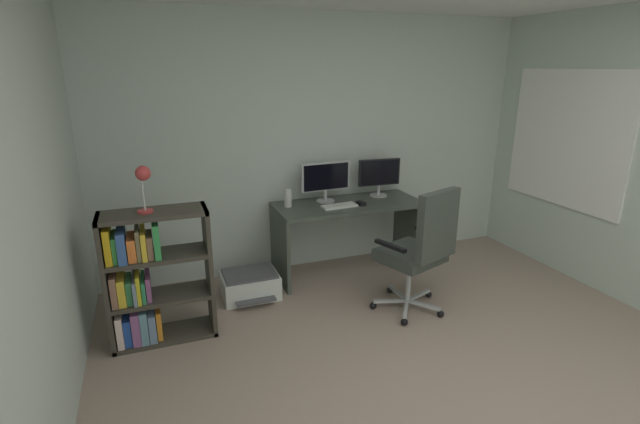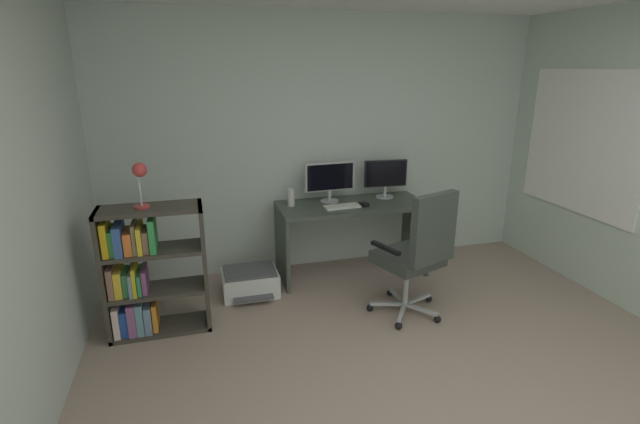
{
  "view_description": "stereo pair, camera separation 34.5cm",
  "coord_description": "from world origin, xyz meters",
  "px_view_note": "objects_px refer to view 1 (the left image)",
  "views": [
    {
      "loc": [
        -1.64,
        -1.74,
        2.02
      ],
      "look_at": [
        -0.25,
        1.97,
        0.78
      ],
      "focal_mm": 26.11,
      "sensor_mm": 36.0,
      "label": 1
    },
    {
      "loc": [
        -1.31,
        -1.85,
        2.02
      ],
      "look_at": [
        -0.25,
        1.97,
        0.78
      ],
      "focal_mm": 26.11,
      "sensor_mm": 36.0,
      "label": 2
    }
  ],
  "objects_px": {
    "computer_mouse": "(361,203)",
    "desk": "(348,222)",
    "bookshelf": "(147,281)",
    "monitor_secondary": "(379,174)",
    "printer": "(250,285)",
    "office_chair": "(421,247)",
    "monitor_main": "(326,178)",
    "desk_lamp": "(143,179)",
    "keyboard": "(339,206)",
    "desktop_speaker": "(288,198)"
  },
  "relations": [
    {
      "from": "monitor_main",
      "to": "monitor_secondary",
      "type": "height_order",
      "value": "monitor_main"
    },
    {
      "from": "computer_mouse",
      "to": "desktop_speaker",
      "type": "xyz_separation_m",
      "value": [
        -0.68,
        0.19,
        0.07
      ]
    },
    {
      "from": "computer_mouse",
      "to": "desktop_speaker",
      "type": "bearing_deg",
      "value": 156.48
    },
    {
      "from": "keyboard",
      "to": "desktop_speaker",
      "type": "bearing_deg",
      "value": 154.66
    },
    {
      "from": "office_chair",
      "to": "keyboard",
      "type": "bearing_deg",
      "value": 112.35
    },
    {
      "from": "desk",
      "to": "desktop_speaker",
      "type": "height_order",
      "value": "desktop_speaker"
    },
    {
      "from": "keyboard",
      "to": "printer",
      "type": "relative_size",
      "value": 0.68
    },
    {
      "from": "office_chair",
      "to": "bookshelf",
      "type": "distance_m",
      "value": 2.16
    },
    {
      "from": "keyboard",
      "to": "desktop_speaker",
      "type": "distance_m",
      "value": 0.5
    },
    {
      "from": "office_chair",
      "to": "monitor_main",
      "type": "bearing_deg",
      "value": 110.58
    },
    {
      "from": "bookshelf",
      "to": "printer",
      "type": "height_order",
      "value": "bookshelf"
    },
    {
      "from": "desk",
      "to": "desk_lamp",
      "type": "height_order",
      "value": "desk_lamp"
    },
    {
      "from": "desk",
      "to": "monitor_main",
      "type": "bearing_deg",
      "value": 146.01
    },
    {
      "from": "computer_mouse",
      "to": "office_chair",
      "type": "xyz_separation_m",
      "value": [
        0.14,
        -0.87,
        -0.15
      ]
    },
    {
      "from": "keyboard",
      "to": "computer_mouse",
      "type": "xyz_separation_m",
      "value": [
        0.22,
        -0.01,
        0.01
      ]
    },
    {
      "from": "desktop_speaker",
      "to": "bookshelf",
      "type": "xyz_separation_m",
      "value": [
        -1.31,
        -0.69,
        -0.33
      ]
    },
    {
      "from": "monitor_secondary",
      "to": "printer",
      "type": "xyz_separation_m",
      "value": [
        -1.45,
        -0.32,
        -0.85
      ]
    },
    {
      "from": "desk_lamp",
      "to": "printer",
      "type": "height_order",
      "value": "desk_lamp"
    },
    {
      "from": "monitor_secondary",
      "to": "desk_lamp",
      "type": "distance_m",
      "value": 2.38
    },
    {
      "from": "office_chair",
      "to": "desk_lamp",
      "type": "relative_size",
      "value": 3.29
    },
    {
      "from": "computer_mouse",
      "to": "desk",
      "type": "bearing_deg",
      "value": 120.24
    },
    {
      "from": "desktop_speaker",
      "to": "desk",
      "type": "bearing_deg",
      "value": -7.85
    },
    {
      "from": "monitor_main",
      "to": "bookshelf",
      "type": "xyz_separation_m",
      "value": [
        -1.71,
        -0.74,
        -0.48
      ]
    },
    {
      "from": "monitor_main",
      "to": "bookshelf",
      "type": "relative_size",
      "value": 0.49
    },
    {
      "from": "monitor_secondary",
      "to": "desktop_speaker",
      "type": "xyz_separation_m",
      "value": [
        -0.99,
        -0.05,
        -0.14
      ]
    },
    {
      "from": "office_chair",
      "to": "printer",
      "type": "xyz_separation_m",
      "value": [
        -1.27,
        0.79,
        -0.49
      ]
    },
    {
      "from": "monitor_secondary",
      "to": "bookshelf",
      "type": "distance_m",
      "value": 2.47
    },
    {
      "from": "desk",
      "to": "desktop_speaker",
      "type": "bearing_deg",
      "value": 172.15
    },
    {
      "from": "desk",
      "to": "desktop_speaker",
      "type": "xyz_separation_m",
      "value": [
        -0.59,
        0.08,
        0.28
      ]
    },
    {
      "from": "desk",
      "to": "office_chair",
      "type": "height_order",
      "value": "office_chair"
    },
    {
      "from": "keyboard",
      "to": "printer",
      "type": "distance_m",
      "value": 1.11
    },
    {
      "from": "monitor_main",
      "to": "printer",
      "type": "bearing_deg",
      "value": -159.82
    },
    {
      "from": "monitor_secondary",
      "to": "keyboard",
      "type": "distance_m",
      "value": 0.62
    },
    {
      "from": "monitor_secondary",
      "to": "desk_lamp",
      "type": "height_order",
      "value": "desk_lamp"
    },
    {
      "from": "monitor_main",
      "to": "printer",
      "type": "xyz_separation_m",
      "value": [
        -0.86,
        -0.32,
        -0.85
      ]
    },
    {
      "from": "keyboard",
      "to": "printer",
      "type": "xyz_separation_m",
      "value": [
        -0.91,
        -0.09,
        -0.63
      ]
    },
    {
      "from": "computer_mouse",
      "to": "bookshelf",
      "type": "xyz_separation_m",
      "value": [
        -1.99,
        -0.5,
        -0.26
      ]
    },
    {
      "from": "desktop_speaker",
      "to": "office_chair",
      "type": "distance_m",
      "value": 1.35
    },
    {
      "from": "monitor_main",
      "to": "monitor_secondary",
      "type": "bearing_deg",
      "value": 0.0
    },
    {
      "from": "desktop_speaker",
      "to": "printer",
      "type": "bearing_deg",
      "value": -149.57
    },
    {
      "from": "monitor_main",
      "to": "desk_lamp",
      "type": "relative_size",
      "value": 1.5
    },
    {
      "from": "desktop_speaker",
      "to": "printer",
      "type": "xyz_separation_m",
      "value": [
        -0.46,
        -0.27,
        -0.7
      ]
    },
    {
      "from": "keyboard",
      "to": "monitor_main",
      "type": "bearing_deg",
      "value": 99.6
    },
    {
      "from": "monitor_main",
      "to": "desk_lamp",
      "type": "distance_m",
      "value": 1.84
    },
    {
      "from": "monitor_secondary",
      "to": "computer_mouse",
      "type": "distance_m",
      "value": 0.45
    },
    {
      "from": "keyboard",
      "to": "bookshelf",
      "type": "distance_m",
      "value": 1.86
    },
    {
      "from": "bookshelf",
      "to": "monitor_secondary",
      "type": "bearing_deg",
      "value": 17.84
    },
    {
      "from": "bookshelf",
      "to": "keyboard",
      "type": "bearing_deg",
      "value": 16.2
    },
    {
      "from": "desk",
      "to": "keyboard",
      "type": "distance_m",
      "value": 0.27
    },
    {
      "from": "printer",
      "to": "computer_mouse",
      "type": "bearing_deg",
      "value": 3.91
    }
  ]
}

